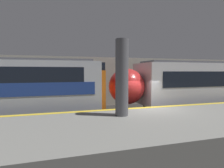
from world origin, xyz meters
name	(u,v)px	position (x,y,z in m)	size (l,w,h in m)	color
ground_plane	(148,126)	(0.00, 0.00, 0.00)	(120.00, 120.00, 0.00)	#282623
platform	(174,130)	(0.00, -2.36, 0.54)	(40.00, 4.72, 1.10)	slate
station_rear_barrier	(115,81)	(0.00, 6.56, 2.17)	(50.00, 0.15, 4.35)	#B2AD9E
support_pillar_near	(122,78)	(-2.06, -1.37, 2.79)	(0.58, 0.58, 3.40)	#56565B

